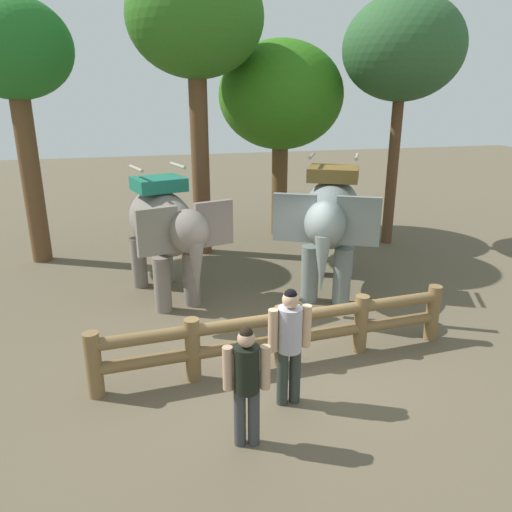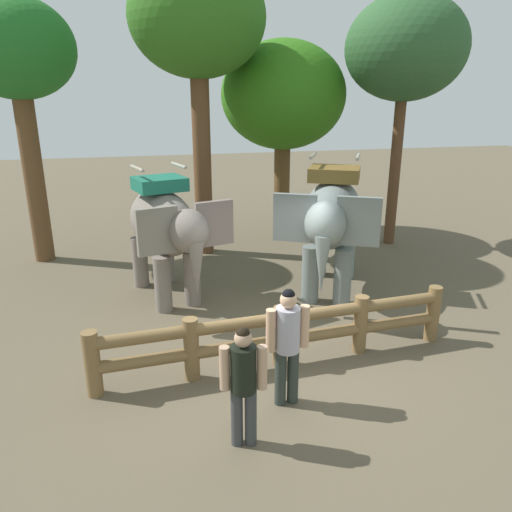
{
  "view_description": "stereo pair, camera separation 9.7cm",
  "coord_description": "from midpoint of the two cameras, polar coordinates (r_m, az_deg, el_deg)",
  "views": [
    {
      "loc": [
        -2.26,
        -7.05,
        4.33
      ],
      "look_at": [
        0.0,
        1.43,
        1.4
      ],
      "focal_mm": 34.18,
      "sensor_mm": 36.0,
      "label": 1
    },
    {
      "loc": [
        -2.17,
        -7.07,
        4.33
      ],
      "look_at": [
        0.0,
        1.43,
        1.4
      ],
      "focal_mm": 34.18,
      "sensor_mm": 36.0,
      "label": 2
    }
  ],
  "objects": [
    {
      "name": "ground_plane",
      "position": [
        8.57,
        2.75,
        -11.9
      ],
      "size": [
        60.0,
        60.0,
        0.0
      ],
      "primitive_type": "plane",
      "color": "brown"
    },
    {
      "name": "log_fence",
      "position": [
        8.13,
        3.2,
        -8.89
      ],
      "size": [
        6.15,
        0.53,
        1.05
      ],
      "color": "brown",
      "rests_on": "ground"
    },
    {
      "name": "elephant_near_left",
      "position": [
        10.56,
        -10.29,
        3.39
      ],
      "size": [
        2.25,
        3.48,
        2.92
      ],
      "color": "slate",
      "rests_on": "ground"
    },
    {
      "name": "elephant_center",
      "position": [
        10.81,
        9.07,
        4.36
      ],
      "size": [
        2.87,
        3.62,
        3.09
      ],
      "color": "slate",
      "rests_on": "ground"
    },
    {
      "name": "tourist_woman_in_black",
      "position": [
        6.99,
        4.12,
        -9.67
      ],
      "size": [
        0.64,
        0.36,
        1.8
      ],
      "color": "#2D3630",
      "rests_on": "ground"
    },
    {
      "name": "tourist_man_in_blue",
      "position": [
        6.24,
        -1.02,
        -14.16
      ],
      "size": [
        0.58,
        0.39,
        1.68
      ],
      "color": "#373A3C",
      "rests_on": "ground"
    },
    {
      "name": "tree_far_left",
      "position": [
        15.32,
        3.4,
        18.08
      ],
      "size": [
        3.72,
        3.72,
        5.87
      ],
      "color": "brown",
      "rests_on": "ground"
    },
    {
      "name": "tree_back_center",
      "position": [
        13.58,
        -6.65,
        25.52
      ],
      "size": [
        3.45,
        3.45,
        7.61
      ],
      "color": "brown",
      "rests_on": "ground"
    },
    {
      "name": "tree_far_right",
      "position": [
        13.97,
        -26.05,
        20.33
      ],
      "size": [
        2.84,
        2.84,
        6.59
      ],
      "color": "brown",
      "rests_on": "ground"
    },
    {
      "name": "tree_deep_back",
      "position": [
        14.9,
        17.31,
        22.05
      ],
      "size": [
        3.29,
        3.29,
        6.91
      ],
      "color": "brown",
      "rests_on": "ground"
    }
  ]
}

